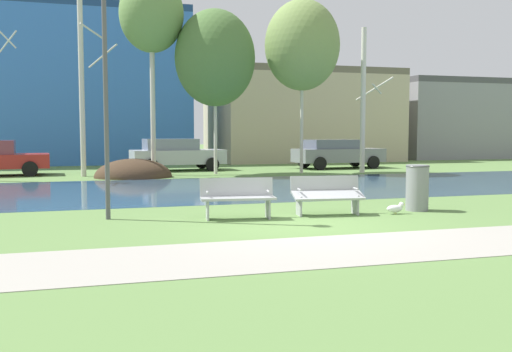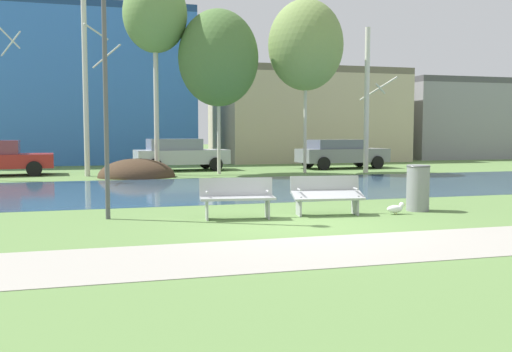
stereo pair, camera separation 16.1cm
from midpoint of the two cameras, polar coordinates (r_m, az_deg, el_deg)
ground_plane at (r=21.05m, az=-5.34°, el=-0.63°), size 120.00×120.00×0.00m
paved_path_strip at (r=9.29m, az=9.45°, el=-7.20°), size 60.00×2.25×0.01m
river_band at (r=18.74m, az=-3.97°, el=-1.24°), size 80.00×8.24×0.01m
soil_mound at (r=23.74m, az=-12.41°, el=-0.13°), size 3.15×2.59×1.54m
bench_left at (r=12.20m, az=-2.24°, el=-2.12°), size 1.66×0.75×0.87m
bench_right at (r=12.86m, az=6.80°, el=-1.80°), size 1.65×0.74×0.87m
trash_bin at (r=13.95m, az=15.59°, el=-1.07°), size 0.55×0.55×1.09m
seagull at (r=13.29m, az=13.52°, el=-3.17°), size 0.47×0.17×0.27m
streetlamp at (r=12.61m, az=-15.36°, el=13.35°), size 0.32×0.32×5.84m
birch_left at (r=24.73m, az=-17.23°, el=8.76°), size 1.57×2.41×7.40m
birch_center_left at (r=25.43m, az=-10.65°, el=15.66°), size 2.73×2.73×8.81m
birch_center at (r=25.14m, az=-4.33°, el=11.75°), size 3.48×3.48×7.14m
birch_center_right at (r=25.89m, az=4.49°, el=12.97°), size 3.34×3.34×7.70m
birch_right at (r=26.26m, az=10.62°, el=7.52°), size 1.56×2.31×6.52m
parked_sedan_second_silver at (r=27.43m, az=-8.24°, el=2.22°), size 4.50×2.37×1.53m
parked_hatch_third_grey at (r=29.09m, az=7.99°, el=2.31°), size 4.67×2.26×1.46m
building_blue_store at (r=35.49m, az=-20.25°, el=8.48°), size 15.96×6.10×9.01m
building_beige_block at (r=37.36m, az=4.31°, el=6.02°), size 11.27×8.04×5.73m
building_grey_warehouse at (r=45.60m, az=22.57°, el=5.25°), size 16.90×6.94×5.46m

